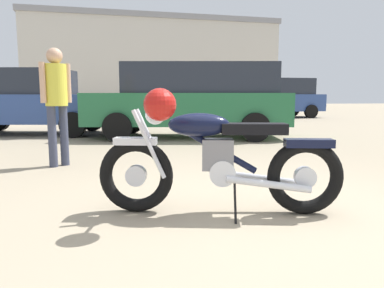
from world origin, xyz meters
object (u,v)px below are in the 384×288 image
at_px(pale_sedan_back, 280,97).
at_px(white_estate_far, 31,102).
at_px(dark_sedan_left, 192,98).
at_px(vintage_motorcycle, 214,157).
at_px(bystander, 56,95).

distance_m(pale_sedan_back, white_estate_far, 11.04).
height_order(dark_sedan_left, white_estate_far, dark_sedan_left).
bearing_deg(dark_sedan_left, vintage_motorcycle, 92.41).
height_order(vintage_motorcycle, dark_sedan_left, dark_sedan_left).
distance_m(vintage_motorcycle, white_estate_far, 7.86).
distance_m(pale_sedan_back, dark_sedan_left, 9.06).
distance_m(bystander, dark_sedan_left, 4.09).
distance_m(vintage_motorcycle, pale_sedan_back, 14.38).
xyz_separation_m(vintage_motorcycle, white_estate_far, (-3.39, 7.08, 0.34)).
distance_m(vintage_motorcycle, bystander, 3.02).
xyz_separation_m(pale_sedan_back, dark_sedan_left, (-5.20, -7.41, 0.02)).
height_order(vintage_motorcycle, bystander, bystander).
bearing_deg(bystander, vintage_motorcycle, -4.54).
distance_m(dark_sedan_left, white_estate_far, 4.26).
xyz_separation_m(vintage_motorcycle, bystander, (-1.76, 2.40, 0.53)).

